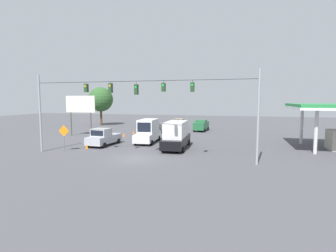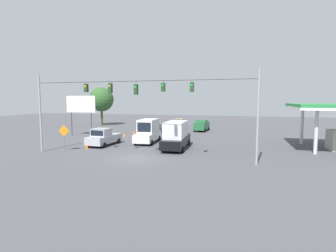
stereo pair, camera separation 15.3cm
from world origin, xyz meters
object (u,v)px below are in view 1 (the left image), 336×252
Objects in this scene: overhead_signal_span at (136,103)px; traffic_cone_third at (114,138)px; pickup_truck_silver_parked_shoulder at (103,137)px; work_zone_sign at (64,133)px; sedan_grey_withflow_far at (153,128)px; traffic_cone_second at (104,141)px; traffic_cone_fourth at (124,135)px; box_truck_white_withflow_mid at (148,131)px; roadside_billboard at (80,106)px; box_truck_black_crossing_near at (176,135)px; tree_horizon_left at (101,99)px; sedan_green_oncoming_deep at (201,125)px; traffic_cone_fifth at (134,132)px; sedan_tan_withflow_deep at (179,123)px; traffic_cone_nearest at (87,146)px.

overhead_signal_span is 12.98m from traffic_cone_third.
pickup_truck_silver_parked_shoulder is at bearing 99.66° from traffic_cone_third.
sedan_grey_withflow_far is at bearing -106.01° from work_zone_sign.
sedan_grey_withflow_far is 11.13m from traffic_cone_second.
work_zone_sign reaches higher than traffic_cone_fourth.
box_truck_white_withflow_mid is 1.21× the size of pickup_truck_silver_parked_shoulder.
traffic_cone_second is (7.21, -6.55, -4.97)m from overhead_signal_span.
roadside_billboard is (11.93, -2.96, 3.08)m from box_truck_white_withflow_mid.
box_truck_white_withflow_mid is 6.98m from traffic_cone_fourth.
traffic_cone_second is at bearing -105.38° from work_zone_sign.
pickup_truck_silver_parked_shoulder is at bearing 2.74° from box_truck_black_crossing_near.
box_truck_white_withflow_mid reaches higher than traffic_cone_second.
overhead_signal_span is 3.00× the size of box_truck_black_crossing_near.
sedan_grey_withflow_far is 0.47× the size of tree_horizon_left.
sedan_grey_withflow_far is 6.99× the size of traffic_cone_second.
traffic_cone_second is at bearing 89.94° from traffic_cone_third.
work_zone_sign is (8.77, -0.89, -3.27)m from overhead_signal_span.
work_zone_sign is at bearing 115.29° from roadside_billboard.
work_zone_sign reaches higher than sedan_green_oncoming_deep.
box_truck_white_withflow_mid is 0.86× the size of box_truck_black_crossing_near.
box_truck_black_crossing_near is 12.51m from traffic_cone_fourth.
traffic_cone_fourth is at bearing -168.81° from roadside_billboard.
roadside_billboard is (9.85, 5.37, 3.57)m from sedan_grey_withflow_far.
sedan_green_oncoming_deep is at bearing -147.05° from traffic_cone_fifth.
box_truck_black_crossing_near is at bearing 158.09° from traffic_cone_third.
pickup_truck_silver_parked_shoulder is 0.85× the size of roadside_billboard.
traffic_cone_fifth is (10.20, 6.61, -0.75)m from sedan_green_oncoming_deep.
sedan_tan_withflow_deep is 22.02m from pickup_truck_silver_parked_shoulder.
roadside_billboard reaches higher than traffic_cone_second.
tree_horizon_left reaches higher than traffic_cone_third.
tree_horizon_left reaches higher than traffic_cone_nearest.
box_truck_black_crossing_near reaches higher than traffic_cone_fifth.
traffic_cone_second is 9.56m from roadside_billboard.
overhead_signal_span is at bearing 174.20° from work_zone_sign.
box_truck_white_withflow_mid is 5.82m from traffic_cone_second.
roadside_billboard is (6.73, -5.28, 4.28)m from traffic_cone_second.
box_truck_white_withflow_mid reaches higher than work_zone_sign.
sedan_grey_withflow_far is 14.71m from traffic_cone_nearest.
roadside_billboard is at bearing -40.32° from overhead_signal_span.
sedan_tan_withflow_deep is 21.60m from box_truck_black_crossing_near.
box_truck_white_withflow_mid reaches higher than pickup_truck_silver_parked_shoulder.
sedan_tan_withflow_deep is at bearing -36.73° from sedan_green_oncoming_deep.
box_truck_white_withflow_mid is 5.38m from traffic_cone_third.
traffic_cone_fourth is at bearing 129.43° from tree_horizon_left.
tree_horizon_left is (12.46, -18.43, 5.34)m from traffic_cone_third.
sedan_tan_withflow_deep is at bearing -102.54° from traffic_cone_nearest.
traffic_cone_second is (-0.06, -3.69, 0.00)m from traffic_cone_nearest.
overhead_signal_span reaches higher than box_truck_black_crossing_near.
overhead_signal_span reaches higher than roadside_billboard.
traffic_cone_fourth is (7.42, -13.12, -4.97)m from overhead_signal_span.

